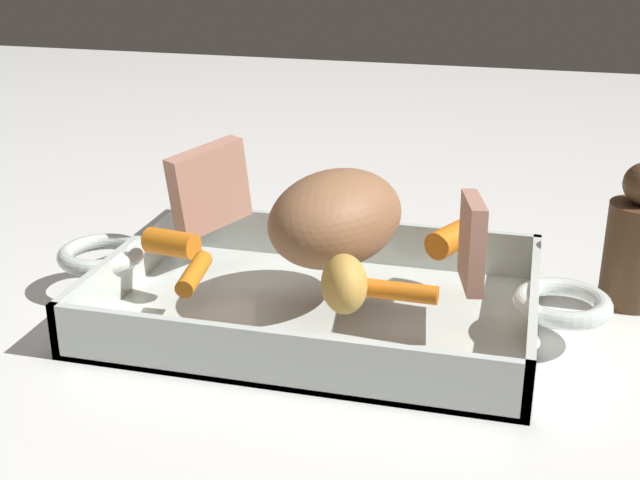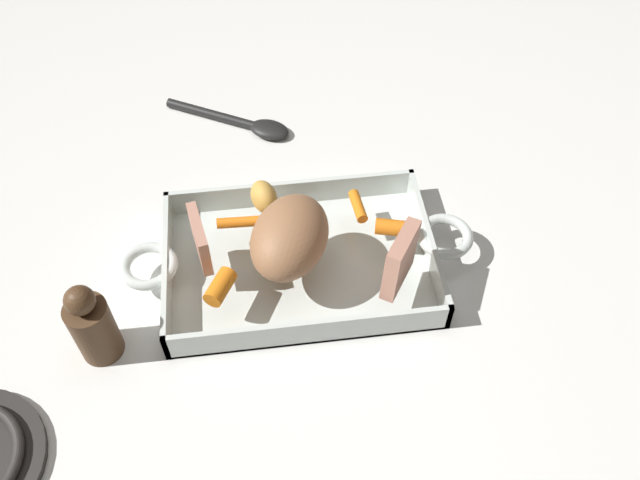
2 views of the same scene
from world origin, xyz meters
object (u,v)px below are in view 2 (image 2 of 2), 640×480
(baby_carrot_northeast, at_px, (239,222))
(potato_halved, at_px, (264,197))
(baby_carrot_center_left, at_px, (358,206))
(pepper_mill, at_px, (92,326))
(pork_roast, at_px, (290,237))
(baby_carrot_southwest, at_px, (393,228))
(baby_carrot_center_right, at_px, (220,287))
(serving_spoon, at_px, (245,123))
(roast_slice_thick, at_px, (400,260))
(roast_slice_thin, at_px, (200,239))
(roasting_dish, at_px, (300,261))

(baby_carrot_northeast, xyz_separation_m, potato_halved, (0.04, 0.03, 0.01))
(baby_carrot_center_left, relative_size, potato_halved, 1.07)
(pepper_mill, bearing_deg, baby_carrot_center_left, 23.38)
(pork_roast, xyz_separation_m, baby_carrot_northeast, (-0.06, 0.06, -0.03))
(baby_carrot_southwest, relative_size, baby_carrot_center_right, 1.01)
(baby_carrot_center_left, height_order, pepper_mill, pepper_mill)
(baby_carrot_center_right, height_order, pepper_mill, pepper_mill)
(potato_halved, height_order, serving_spoon, potato_halved)
(roast_slice_thick, relative_size, serving_spoon, 0.37)
(pork_roast, relative_size, roast_slice_thick, 1.73)
(pork_roast, distance_m, serving_spoon, 0.32)
(baby_carrot_northeast, bearing_deg, roast_slice_thin, -137.71)
(baby_carrot_southwest, bearing_deg, baby_carrot_center_left, 130.24)
(baby_carrot_center_right, height_order, potato_halved, potato_halved)
(serving_spoon, bearing_deg, roasting_dish, -49.89)
(baby_carrot_center_left, xyz_separation_m, potato_halved, (-0.12, 0.02, 0.01))
(pork_roast, xyz_separation_m, roast_slice_thick, (0.13, -0.05, -0.00))
(roast_slice_thick, distance_m, baby_carrot_southwest, 0.08)
(roast_slice_thick, distance_m, serving_spoon, 0.40)
(roasting_dish, xyz_separation_m, roast_slice_thin, (-0.12, 0.00, 0.07))
(pork_roast, bearing_deg, baby_carrot_southwest, 8.72)
(roast_slice_thin, height_order, baby_carrot_northeast, roast_slice_thin)
(baby_carrot_center_left, bearing_deg, pepper_mill, -156.62)
(roast_slice_thick, bearing_deg, baby_carrot_southwest, 84.00)
(pork_roast, relative_size, baby_carrot_center_right, 2.82)
(potato_halved, bearing_deg, pepper_mill, -142.23)
(roasting_dish, relative_size, roast_slice_thin, 6.84)
(roast_slice_thin, relative_size, serving_spoon, 0.34)
(roast_slice_thin, bearing_deg, roast_slice_thick, -15.39)
(pork_roast, height_order, baby_carrot_southwest, pork_roast)
(roast_slice_thick, xyz_separation_m, baby_carrot_center_right, (-0.22, 0.01, -0.03))
(baby_carrot_southwest, distance_m, potato_halved, 0.18)
(roast_slice_thin, distance_m, pepper_mill, 0.16)
(roasting_dish, height_order, pork_roast, pork_roast)
(pork_roast, relative_size, roast_slice_thin, 1.91)
(potato_halved, bearing_deg, roast_slice_thick, -41.35)
(baby_carrot_center_right, bearing_deg, baby_carrot_northeast, 75.31)
(pork_roast, xyz_separation_m, baby_carrot_center_left, (0.10, 0.07, -0.03))
(baby_carrot_southwest, height_order, baby_carrot_center_right, baby_carrot_center_right)
(pork_roast, xyz_separation_m, serving_spoon, (-0.05, 0.30, -0.08))
(baby_carrot_northeast, xyz_separation_m, pepper_mill, (-0.18, -0.14, 0.00))
(roasting_dish, xyz_separation_m, pepper_mill, (-0.25, -0.09, 0.04))
(serving_spoon, bearing_deg, pork_roast, -52.66)
(baby_carrot_center_right, bearing_deg, roast_slice_thin, 108.72)
(pork_roast, bearing_deg, roasting_dish, 48.64)
(pork_roast, height_order, baby_carrot_northeast, pork_roast)
(roast_slice_thin, distance_m, baby_carrot_southwest, 0.25)
(baby_carrot_southwest, relative_size, baby_carrot_center_left, 0.89)
(roasting_dish, bearing_deg, serving_spoon, 101.31)
(baby_carrot_southwest, height_order, baby_carrot_center_left, baby_carrot_southwest)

